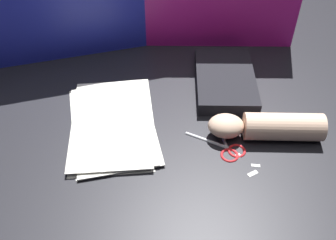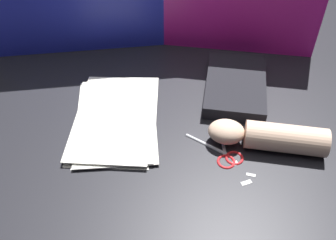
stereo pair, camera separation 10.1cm
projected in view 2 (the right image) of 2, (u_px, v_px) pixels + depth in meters
ground_plane at (163, 127)px, 1.08m from camera, size 6.00×6.00×0.00m
paper_stack at (116, 118)px, 1.09m from camera, size 0.25×0.37×0.02m
book_closed at (235, 85)px, 1.17m from camera, size 0.21×0.30×0.04m
scissors at (224, 151)px, 1.01m from camera, size 0.16×0.17×0.01m
hand_forearm at (270, 137)px, 1.00m from camera, size 0.31×0.12×0.07m
paper_scrap_near at (251, 175)px, 0.96m from camera, size 0.02×0.01×0.00m
paper_scrap_mid at (246, 182)px, 0.94m from camera, size 0.03×0.02×0.00m
paper_scrap_far at (235, 163)px, 0.98m from camera, size 0.02×0.02×0.00m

